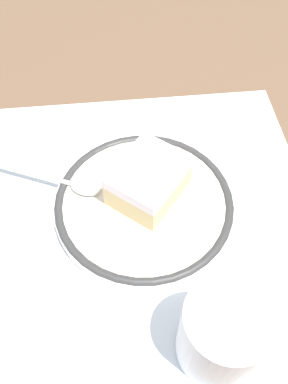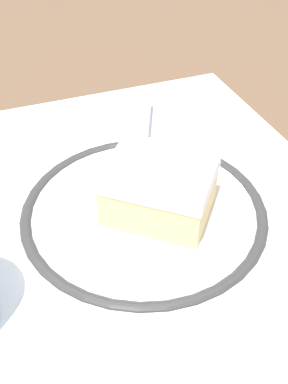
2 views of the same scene
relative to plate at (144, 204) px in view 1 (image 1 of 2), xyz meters
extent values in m
plane|color=brown|center=(-0.02, -0.02, -0.01)|extent=(2.40, 2.40, 0.00)
cube|color=silver|center=(-0.02, -0.02, -0.01)|extent=(0.45, 0.42, 0.00)
cylinder|color=silver|center=(0.00, 0.00, 0.00)|extent=(0.22, 0.22, 0.01)
torus|color=#333333|center=(0.00, 0.00, 0.00)|extent=(0.22, 0.22, 0.01)
cube|color=beige|center=(0.01, 0.01, 0.02)|extent=(0.11, 0.11, 0.04)
cube|color=white|center=(0.01, 0.01, 0.05)|extent=(0.11, 0.11, 0.01)
ellipsoid|color=silver|center=(-0.07, 0.03, 0.01)|extent=(0.05, 0.04, 0.01)
cylinder|color=silver|center=(-0.14, 0.06, 0.01)|extent=(0.10, 0.05, 0.01)
cylinder|color=white|center=(0.05, -0.17, 0.04)|extent=(0.08, 0.08, 0.10)
cylinder|color=#B7722D|center=(0.05, -0.17, 0.00)|extent=(0.07, 0.07, 0.03)
cube|color=white|center=(-0.11, 0.15, -0.01)|extent=(0.06, 0.06, 0.01)
camera|label=1|loc=(-0.03, -0.27, 0.42)|focal=38.07mm
camera|label=2|loc=(0.28, -0.10, 0.28)|focal=42.40mm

